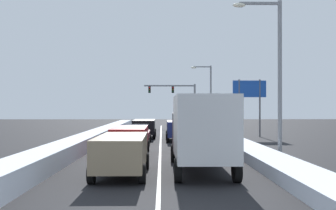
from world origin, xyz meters
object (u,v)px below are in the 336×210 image
object	(u,v)px
suv_black_center_lane_fourth	(144,127)
street_lamp_right_mid	(208,91)
suv_navy_right_lane_third	(179,129)
box_truck_right_lane_nearest	(201,129)
sedan_green_right_lane_fourth	(177,128)
roadside_sign_right	(249,95)
street_lamp_right_near	(273,65)
suv_tan_center_lane_nearest	(122,151)
sedan_maroon_center_lane_third	(137,134)
suv_red_center_lane_second	(130,138)
sedan_gray_right_lane_second	(188,139)
traffic_light_gantry	(179,96)

from	to	relation	value
suv_black_center_lane_fourth	street_lamp_right_mid	size ratio (longest dim) A/B	0.60
suv_navy_right_lane_third	box_truck_right_lane_nearest	bearing A→B (deg)	-88.85
sedan_green_right_lane_fourth	roadside_sign_right	xyz separation A→B (m)	(6.87, -2.23, 3.25)
suv_black_center_lane_fourth	street_lamp_right_near	size ratio (longest dim) A/B	0.57
box_truck_right_lane_nearest	street_lamp_right_near	world-z (taller)	street_lamp_right_near
sedan_green_right_lane_fourth	suv_black_center_lane_fourth	bearing A→B (deg)	-134.84
suv_tan_center_lane_nearest	street_lamp_right_near	world-z (taller)	street_lamp_right_near
box_truck_right_lane_nearest	roadside_sign_right	bearing A→B (deg)	71.17
suv_navy_right_lane_third	sedan_maroon_center_lane_third	size ratio (longest dim) A/B	1.09
suv_red_center_lane_second	sedan_maroon_center_lane_third	xyz separation A→B (m)	(0.01, 6.70, -0.25)
sedan_gray_right_lane_second	roadside_sign_right	size ratio (longest dim) A/B	0.82
suv_navy_right_lane_third	suv_black_center_lane_fourth	world-z (taller)	same
box_truck_right_lane_nearest	street_lamp_right_near	size ratio (longest dim) A/B	0.84
sedan_green_right_lane_fourth	street_lamp_right_near	bearing A→B (deg)	-76.16
suv_red_center_lane_second	roadside_sign_right	size ratio (longest dim) A/B	0.89
sedan_gray_right_lane_second	street_lamp_right_near	bearing A→B (deg)	-48.72
box_truck_right_lane_nearest	suv_black_center_lane_fourth	distance (m)	18.89
traffic_light_gantry	street_lamp_right_mid	distance (m)	7.82
suv_black_center_lane_fourth	roadside_sign_right	bearing A→B (deg)	5.47
sedan_gray_right_lane_second	suv_navy_right_lane_third	world-z (taller)	suv_navy_right_lane_third
sedan_maroon_center_lane_third	roadside_sign_right	xyz separation A→B (m)	(10.28, 6.96, 3.25)
sedan_gray_right_lane_second	suv_tan_center_lane_nearest	xyz separation A→B (m)	(-3.44, -9.29, 0.25)
box_truck_right_lane_nearest	suv_black_center_lane_fourth	xyz separation A→B (m)	(-3.38, 18.57, -0.88)
suv_tan_center_lane_nearest	suv_black_center_lane_fourth	xyz separation A→B (m)	(0.03, 19.48, 0.00)
street_lamp_right_mid	roadside_sign_right	distance (m)	12.44
box_truck_right_lane_nearest	sedan_green_right_lane_fourth	size ratio (longest dim) A/B	1.60
sedan_gray_right_lane_second	sedan_green_right_lane_fourth	xyz separation A→B (m)	(-0.24, 13.38, 0.00)
suv_red_center_lane_second	sedan_maroon_center_lane_third	size ratio (longest dim) A/B	1.09
suv_red_center_lane_second	sedan_gray_right_lane_second	bearing A→B (deg)	34.38
sedan_maroon_center_lane_third	box_truck_right_lane_nearest	bearing A→B (deg)	-73.94
suv_black_center_lane_fourth	street_lamp_right_near	xyz separation A→B (m)	(7.66, -15.03, 4.10)
suv_black_center_lane_fourth	suv_red_center_lane_second	bearing A→B (deg)	-91.11
box_truck_right_lane_nearest	street_lamp_right_mid	distance (m)	32.08
box_truck_right_lane_nearest	traffic_light_gantry	bearing A→B (deg)	88.92
box_truck_right_lane_nearest	sedan_maroon_center_lane_third	distance (m)	13.13
suv_tan_center_lane_nearest	box_truck_right_lane_nearest	bearing A→B (deg)	14.94
traffic_light_gantry	roadside_sign_right	world-z (taller)	traffic_light_gantry
sedan_green_right_lane_fourth	sedan_maroon_center_lane_third	distance (m)	9.80
sedan_gray_right_lane_second	street_lamp_right_mid	distance (m)	24.01
sedan_gray_right_lane_second	traffic_light_gantry	xyz separation A→B (m)	(0.70, 30.32, 3.73)
sedan_gray_right_lane_second	suv_black_center_lane_fourth	xyz separation A→B (m)	(-3.41, 10.19, 0.25)
traffic_light_gantry	box_truck_right_lane_nearest	bearing A→B (deg)	-91.08
suv_navy_right_lane_third	suv_tan_center_lane_nearest	distance (m)	16.71
suv_navy_right_lane_third	sedan_maroon_center_lane_third	distance (m)	4.44
suv_tan_center_lane_nearest	sedan_gray_right_lane_second	bearing A→B (deg)	69.65
suv_navy_right_lane_third	sedan_green_right_lane_fourth	bearing A→B (deg)	89.07
suv_black_center_lane_fourth	suv_navy_right_lane_third	bearing A→B (deg)	-44.83
sedan_green_right_lane_fourth	roadside_sign_right	distance (m)	7.92
box_truck_right_lane_nearest	suv_tan_center_lane_nearest	xyz separation A→B (m)	(-3.42, -0.91, -0.88)
street_lamp_right_mid	roadside_sign_right	world-z (taller)	street_lamp_right_mid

